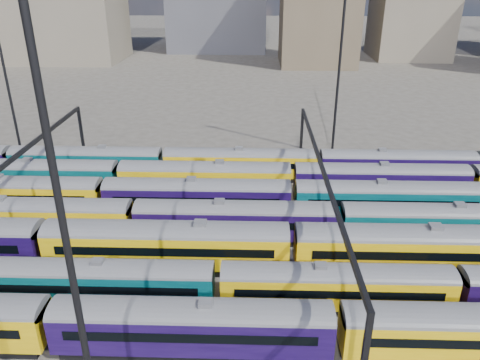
{
  "coord_description": "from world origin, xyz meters",
  "views": [
    {
      "loc": [
        3.58,
        -40.16,
        24.68
      ],
      "look_at": [
        2.07,
        7.95,
        3.0
      ],
      "focal_mm": 35.0,
      "sensor_mm": 36.0,
      "label": 1
    }
  ],
  "objects_px": {
    "rake_0": "(192,322)",
    "mast_2": "(64,229)",
    "rake_2": "(292,243)",
    "rake_1": "(337,283)"
  },
  "relations": [
    {
      "from": "rake_0",
      "to": "mast_2",
      "type": "relative_size",
      "value": 5.42
    },
    {
      "from": "rake_0",
      "to": "rake_2",
      "type": "height_order",
      "value": "rake_2"
    },
    {
      "from": "rake_0",
      "to": "rake_1",
      "type": "height_order",
      "value": "rake_0"
    },
    {
      "from": "rake_2",
      "to": "mast_2",
      "type": "height_order",
      "value": "mast_2"
    },
    {
      "from": "rake_1",
      "to": "rake_2",
      "type": "height_order",
      "value": "rake_2"
    },
    {
      "from": "rake_1",
      "to": "mast_2",
      "type": "distance_m",
      "value": 22.54
    },
    {
      "from": "rake_0",
      "to": "rake_1",
      "type": "bearing_deg",
      "value": 25.06
    },
    {
      "from": "rake_0",
      "to": "mast_2",
      "type": "xyz_separation_m",
      "value": [
        -4.48,
        -7.0,
        11.41
      ]
    },
    {
      "from": "rake_0",
      "to": "rake_1",
      "type": "relative_size",
      "value": 1.5
    },
    {
      "from": "rake_1",
      "to": "mast_2",
      "type": "bearing_deg",
      "value": -141.66
    }
  ]
}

